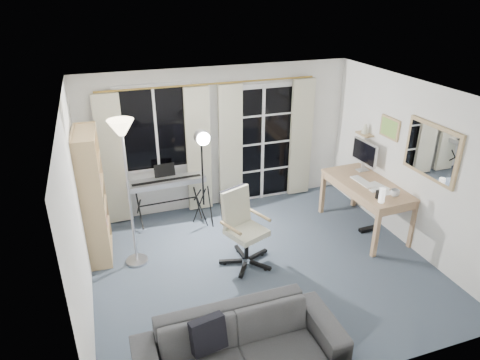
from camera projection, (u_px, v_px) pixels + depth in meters
name	position (u px, v px, depth m)	size (l,w,h in m)	color
floor	(263.00, 267.00, 5.93)	(4.50, 4.00, 0.02)	#3A4755
window	(156.00, 129.00, 6.68)	(1.20, 0.08, 1.40)	white
french_door	(262.00, 144.00, 7.41)	(1.32, 0.09, 2.11)	white
curtains	(214.00, 148.00, 7.04)	(3.60, 0.07, 2.13)	gold
bookshelf	(91.00, 200.00, 5.83)	(0.34, 0.87, 1.85)	tan
torchiere_lamp	(124.00, 151.00, 5.33)	(0.41, 0.41, 2.07)	#B2B2B7
keyboard_piano	(167.00, 183.00, 6.81)	(1.24, 0.63, 0.89)	black
studio_light	(202.00, 149.00, 6.34)	(0.30, 0.33, 1.65)	black
office_chair	(241.00, 221.00, 5.81)	(0.74, 0.72, 1.07)	black
desk	(367.00, 189.00, 6.55)	(0.81, 1.52, 0.79)	#A27853
monitor	(364.00, 153.00, 6.83)	(0.20, 0.57, 0.50)	silver
desk_clutter	(372.00, 201.00, 6.36)	(0.45, 0.91, 1.01)	white
mug	(395.00, 192.00, 6.08)	(0.13, 0.10, 0.13)	silver
wall_mirror	(432.00, 151.00, 5.63)	(0.04, 0.94, 0.74)	tan
framed_print	(390.00, 128.00, 6.39)	(0.03, 0.42, 0.32)	tan
wall_shelf	(365.00, 131.00, 6.88)	(0.16, 0.30, 0.18)	tan
sofa	(240.00, 340.00, 4.17)	(2.06, 0.60, 0.81)	#343537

